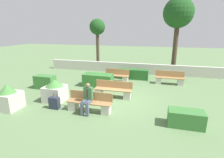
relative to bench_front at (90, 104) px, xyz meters
name	(u,v)px	position (x,y,z in m)	size (l,w,h in m)	color
ground_plane	(113,98)	(0.61, 1.81, -0.34)	(60.00, 60.00, 0.00)	#607F51
perimeter_wall	(130,68)	(0.61, 7.59, 0.08)	(14.44, 0.30, 0.84)	beige
bench_front	(90,104)	(0.00, 0.00, 0.00)	(2.03, 0.48, 0.86)	#A37A4C
bench_left_side	(113,91)	(0.59, 1.92, 0.00)	(2.04, 0.49, 0.86)	#A37A4C
bench_right_side	(169,79)	(3.65, 5.15, -0.01)	(1.87, 0.49, 0.86)	#A37A4C
bench_back	(117,77)	(0.10, 4.81, -0.01)	(1.71, 0.49, 0.86)	#A37A4C
person_seated_man	(87,97)	(-0.03, -0.15, 0.39)	(0.38, 0.64, 1.33)	#515B70
hedge_block_near_left	(186,118)	(3.99, -0.24, -0.03)	(1.30, 0.65, 0.63)	#3D7A38
hedge_block_near_right	(133,74)	(1.12, 5.83, 0.02)	(2.16, 0.61, 0.73)	#286028
hedge_block_mid_left	(98,80)	(-0.82, 3.49, 0.06)	(1.87, 0.88, 0.81)	#33702D
hedge_block_mid_right	(45,82)	(-3.85, 2.23, 0.07)	(1.23, 0.64, 0.82)	#3D7A38
planter_corner_left	(55,91)	(-2.16, 0.66, 0.21)	(0.98, 0.98, 1.14)	beige
planter_corner_right	(9,98)	(-3.67, -0.73, 0.19)	(0.96, 0.96, 1.18)	beige
suitcase	(54,103)	(-1.67, -0.18, -0.06)	(0.48, 0.24, 0.76)	#282D42
tree_leftmost	(97,29)	(-2.50, 8.30, 3.23)	(1.36, 1.36, 4.44)	#473828
tree_center_left	(178,14)	(4.10, 8.67, 4.35)	(2.35, 2.35, 5.99)	#473828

